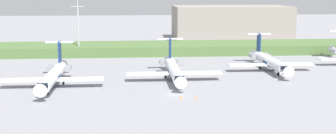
{
  "coord_description": "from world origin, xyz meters",
  "views": [
    {
      "loc": [
        -9.12,
        -92.92,
        22.02
      ],
      "look_at": [
        0.0,
        15.62,
        3.0
      ],
      "focal_mm": 48.51,
      "sensor_mm": 36.0,
      "label": 1
    }
  ],
  "objects_px": {
    "regional_jet_second": "(53,75)",
    "antenna_mast": "(78,25)",
    "safety_cone_front_marker": "(181,97)",
    "regional_jet_fourth": "(269,61)",
    "safety_cone_mid_marker": "(196,97)",
    "regional_jet_third": "(174,69)"
  },
  "relations": [
    {
      "from": "safety_cone_front_marker",
      "to": "regional_jet_third",
      "type": "bearing_deg",
      "value": 88.97
    },
    {
      "from": "regional_jet_third",
      "to": "safety_cone_mid_marker",
      "type": "bearing_deg",
      "value": -82.26
    },
    {
      "from": "regional_jet_fourth",
      "to": "safety_cone_front_marker",
      "type": "bearing_deg",
      "value": -132.68
    },
    {
      "from": "regional_jet_second",
      "to": "antenna_mast",
      "type": "xyz_separation_m",
      "value": [
        0.63,
        47.04,
        7.69
      ]
    },
    {
      "from": "antenna_mast",
      "to": "safety_cone_mid_marker",
      "type": "height_order",
      "value": "antenna_mast"
    },
    {
      "from": "safety_cone_front_marker",
      "to": "safety_cone_mid_marker",
      "type": "xyz_separation_m",
      "value": [
        3.04,
        -0.71,
        0.0
      ]
    },
    {
      "from": "regional_jet_second",
      "to": "antenna_mast",
      "type": "bearing_deg",
      "value": 89.23
    },
    {
      "from": "regional_jet_second",
      "to": "safety_cone_mid_marker",
      "type": "bearing_deg",
      "value": -25.55
    },
    {
      "from": "regional_jet_second",
      "to": "regional_jet_third",
      "type": "height_order",
      "value": "same"
    },
    {
      "from": "safety_cone_front_marker",
      "to": "regional_jet_second",
      "type": "bearing_deg",
      "value": 153.21
    },
    {
      "from": "regional_jet_third",
      "to": "regional_jet_fourth",
      "type": "height_order",
      "value": "same"
    },
    {
      "from": "regional_jet_fourth",
      "to": "antenna_mast",
      "type": "bearing_deg",
      "value": 149.97
    },
    {
      "from": "regional_jet_third",
      "to": "safety_cone_front_marker",
      "type": "bearing_deg",
      "value": -91.03
    },
    {
      "from": "antenna_mast",
      "to": "safety_cone_front_marker",
      "type": "bearing_deg",
      "value": -66.16
    },
    {
      "from": "regional_jet_fourth",
      "to": "regional_jet_second",
      "type": "bearing_deg",
      "value": -164.05
    },
    {
      "from": "regional_jet_second",
      "to": "safety_cone_front_marker",
      "type": "distance_m",
      "value": 30.97
    },
    {
      "from": "safety_cone_front_marker",
      "to": "antenna_mast",
      "type": "bearing_deg",
      "value": 113.84
    },
    {
      "from": "regional_jet_third",
      "to": "regional_jet_fourth",
      "type": "distance_m",
      "value": 28.93
    },
    {
      "from": "regional_jet_fourth",
      "to": "regional_jet_third",
      "type": "bearing_deg",
      "value": -158.69
    },
    {
      "from": "regional_jet_second",
      "to": "regional_jet_third",
      "type": "distance_m",
      "value": 28.39
    },
    {
      "from": "regional_jet_third",
      "to": "regional_jet_fourth",
      "type": "xyz_separation_m",
      "value": [
        26.95,
        10.51,
        0.0
      ]
    },
    {
      "from": "regional_jet_fourth",
      "to": "safety_cone_mid_marker",
      "type": "height_order",
      "value": "regional_jet_fourth"
    }
  ]
}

